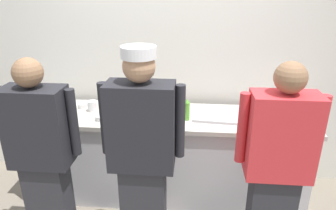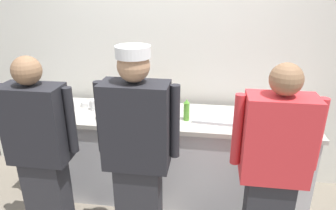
{
  "view_description": "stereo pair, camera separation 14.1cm",
  "coord_description": "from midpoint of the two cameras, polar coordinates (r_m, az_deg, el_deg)",
  "views": [
    {
      "loc": [
        0.28,
        -2.3,
        2.05
      ],
      "look_at": [
        0.05,
        0.3,
        1.01
      ],
      "focal_mm": 32.56,
      "sensor_mm": 36.0,
      "label": 1
    },
    {
      "loc": [
        0.42,
        -2.28,
        2.05
      ],
      "look_at": [
        0.05,
        0.3,
        1.01
      ],
      "focal_mm": 32.56,
      "sensor_mm": 36.0,
      "label": 2
    }
  ],
  "objects": [
    {
      "name": "plate_stack_rear",
      "position": [
        2.97,
        -6.55,
        -0.5
      ],
      "size": [
        0.23,
        0.23,
        0.1
      ],
      "color": "white",
      "rests_on": "prep_counter"
    },
    {
      "name": "sheet_tray",
      "position": [
        2.89,
        11.47,
        -2.2
      ],
      "size": [
        0.54,
        0.38,
        0.02
      ],
      "primitive_type": "cube",
      "rotation": [
        0.0,
        0.0,
        -0.08
      ],
      "color": "#B7BABF",
      "rests_on": "prep_counter"
    },
    {
      "name": "ramekin_green_sauce",
      "position": [
        3.18,
        -9.06,
        0.41
      ],
      "size": [
        0.1,
        0.1,
        0.04
      ],
      "color": "white",
      "rests_on": "prep_counter"
    },
    {
      "name": "mixing_bowl_steel",
      "position": [
        3.16,
        -19.15,
        -0.11
      ],
      "size": [
        0.36,
        0.36,
        0.11
      ],
      "primitive_type": "cylinder",
      "color": "#B7BABF",
      "rests_on": "prep_counter"
    },
    {
      "name": "plate_stack_front",
      "position": [
        2.9,
        19.83,
        -2.27
      ],
      "size": [
        0.23,
        0.23,
        0.1
      ],
      "color": "white",
      "rests_on": "prep_counter"
    },
    {
      "name": "prep_counter",
      "position": [
        3.11,
        0.55,
        -9.38
      ],
      "size": [
        2.77,
        0.66,
        0.89
      ],
      "color": "silver",
      "rests_on": "ground"
    },
    {
      "name": "chefs_knife",
      "position": [
        2.94,
        -1.0,
        -1.45
      ],
      "size": [
        0.28,
        0.03,
        0.02
      ],
      "color": "#B7BABF",
      "rests_on": "prep_counter"
    },
    {
      "name": "squeeze_bottle_primary",
      "position": [
        3.03,
        -9.84,
        0.63
      ],
      "size": [
        0.05,
        0.05,
        0.19
      ],
      "color": "red",
      "rests_on": "prep_counter"
    },
    {
      "name": "wall_back",
      "position": [
        3.2,
        1.73,
        8.78
      ],
      "size": [
        4.35,
        0.1,
        2.67
      ],
      "color": "silver",
      "rests_on": "ground"
    },
    {
      "name": "ramekin_orange_sauce",
      "position": [
        3.2,
        -13.95,
        0.24
      ],
      "size": [
        0.1,
        0.1,
        0.05
      ],
      "color": "white",
      "rests_on": "prep_counter"
    },
    {
      "name": "ramekin_red_sauce",
      "position": [
        2.87,
        -10.93,
        -2.06
      ],
      "size": [
        0.11,
        0.11,
        0.04
      ],
      "color": "white",
      "rests_on": "prep_counter"
    },
    {
      "name": "chef_far_right",
      "position": [
        2.32,
        20.71,
        -11.16
      ],
      "size": [
        0.59,
        0.24,
        1.61
      ],
      "color": "#2D2D33",
      "rests_on": "ground"
    },
    {
      "name": "squeeze_bottle_spare",
      "position": [
        2.77,
        4.94,
        -0.98
      ],
      "size": [
        0.05,
        0.05,
        0.2
      ],
      "color": "#56A333",
      "rests_on": "prep_counter"
    },
    {
      "name": "squeeze_bottle_secondary",
      "position": [
        3.04,
        -2.62,
        1.01
      ],
      "size": [
        0.05,
        0.05,
        0.18
      ],
      "color": "orange",
      "rests_on": "prep_counter"
    },
    {
      "name": "ramekin_yellow_sauce",
      "position": [
        2.8,
        -3.25,
        -2.32
      ],
      "size": [
        0.09,
        0.09,
        0.05
      ],
      "color": "white",
      "rests_on": "prep_counter"
    },
    {
      "name": "chef_center",
      "position": [
        2.25,
        -3.98,
        -9.06
      ],
      "size": [
        0.61,
        0.24,
        1.69
      ],
      "color": "#2D2D33",
      "rests_on": "ground"
    },
    {
      "name": "chef_near_left",
      "position": [
        2.56,
        -21.23,
        -8.13
      ],
      "size": [
        0.59,
        0.24,
        1.59
      ],
      "color": "#2D2D33",
      "rests_on": "ground"
    },
    {
      "name": "deli_cup",
      "position": [
        3.08,
        -12.39,
        0.08
      ],
      "size": [
        0.09,
        0.09,
        0.1
      ],
      "primitive_type": "cylinder",
      "color": "white",
      "rests_on": "prep_counter"
    }
  ]
}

